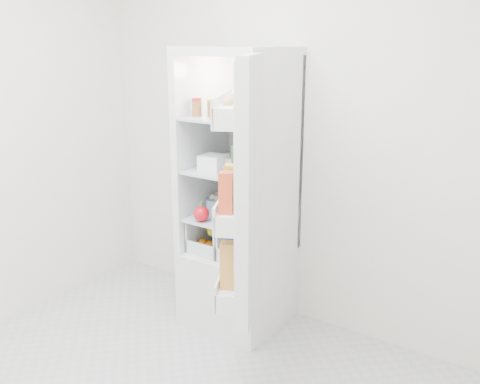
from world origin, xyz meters
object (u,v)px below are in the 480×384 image
Objects in this scene: refrigerator at (242,225)px; mushroom_bowl at (219,205)px; red_cabbage at (259,206)px; fridge_door at (245,195)px.

refrigerator is 0.21m from mushroom_bowl.
refrigerator reaches higher than red_cabbage.
red_cabbage is at bearing 2.11° from mushroom_bowl.
mushroom_bowl is at bearing -177.89° from red_cabbage.
red_cabbage is at bearing -0.38° from fridge_door.
mushroom_bowl is at bearing 19.85° from fridge_door.
fridge_door is at bearing -43.55° from mushroom_bowl.
mushroom_bowl is (-0.31, -0.01, -0.05)m from red_cabbage.
mushroom_bowl is 0.88m from fridge_door.
red_cabbage reaches higher than mushroom_bowl.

